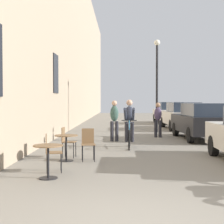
% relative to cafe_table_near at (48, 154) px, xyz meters
% --- Properties ---
extents(building_facade_left, '(0.54, 68.00, 11.66)m').
position_rel_cafe_table_near_xyz_m(building_facade_left, '(-1.54, 11.15, 5.31)').
color(building_facade_left, tan).
rests_on(building_facade_left, ground_plane).
extents(cafe_table_near, '(0.64, 0.64, 0.72)m').
position_rel_cafe_table_near_xyz_m(cafe_table_near, '(0.00, 0.00, 0.00)').
color(cafe_table_near, black).
rests_on(cafe_table_near, ground_plane).
extents(cafe_chair_near_toward_street, '(0.44, 0.44, 0.89)m').
position_rel_cafe_table_near_xyz_m(cafe_chair_near_toward_street, '(-0.07, 0.67, -0.00)').
color(cafe_chair_near_toward_street, black).
rests_on(cafe_chair_near_toward_street, ground_plane).
extents(cafe_table_mid, '(0.64, 0.64, 0.72)m').
position_rel_cafe_table_near_xyz_m(cafe_table_mid, '(0.05, 2.20, 0.00)').
color(cafe_table_mid, black).
rests_on(cafe_table_mid, ground_plane).
extents(cafe_chair_mid_toward_street, '(0.41, 0.41, 0.89)m').
position_rel_cafe_table_near_xyz_m(cafe_chair_mid_toward_street, '(-0.02, 2.79, -0.00)').
color(cafe_chair_mid_toward_street, black).
rests_on(cafe_chair_mid_toward_street, ground_plane).
extents(cafe_chair_mid_toward_wall, '(0.43, 0.43, 0.89)m').
position_rel_cafe_table_near_xyz_m(cafe_chair_mid_toward_wall, '(0.65, 2.27, -0.00)').
color(cafe_chair_mid_toward_wall, black).
rests_on(cafe_chair_mid_toward_wall, ground_plane).
extents(cyclist_on_bicycle, '(0.52, 1.76, 1.74)m').
position_rel_cafe_table_near_xyz_m(cyclist_on_bicycle, '(1.88, 5.06, 0.29)').
color(cyclist_on_bicycle, black).
rests_on(cyclist_on_bicycle, ground_plane).
extents(pedestrian_near, '(0.34, 0.25, 1.68)m').
position_rel_cafe_table_near_xyz_m(pedestrian_near, '(1.32, 7.00, 0.43)').
color(pedestrian_near, '#26262D').
rests_on(pedestrian_near, ground_plane).
extents(pedestrian_mid, '(0.35, 0.26, 1.59)m').
position_rel_cafe_table_near_xyz_m(pedestrian_mid, '(3.29, 8.61, 0.37)').
color(pedestrian_mid, '#26262D').
rests_on(pedestrian_mid, ground_plane).
extents(street_lamp, '(0.32, 0.32, 4.90)m').
position_rel_cafe_table_near_xyz_m(street_lamp, '(3.52, 11.18, 2.59)').
color(street_lamp, black).
rests_on(street_lamp, ground_plane).
extents(parked_car_second, '(2.00, 4.48, 1.57)m').
position_rel_cafe_table_near_xyz_m(parked_car_second, '(5.10, 7.70, 0.29)').
color(parked_car_second, black).
rests_on(parked_car_second, ground_plane).
extents(parked_car_third, '(2.00, 4.51, 1.58)m').
position_rel_cafe_table_near_xyz_m(parked_car_third, '(5.19, 13.20, 0.30)').
color(parked_car_third, beige).
rests_on(parked_car_third, ground_plane).
extents(parked_car_fourth, '(1.95, 4.49, 1.59)m').
position_rel_cafe_table_near_xyz_m(parked_car_fourth, '(5.19, 18.53, 0.30)').
color(parked_car_fourth, beige).
rests_on(parked_car_fourth, ground_plane).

